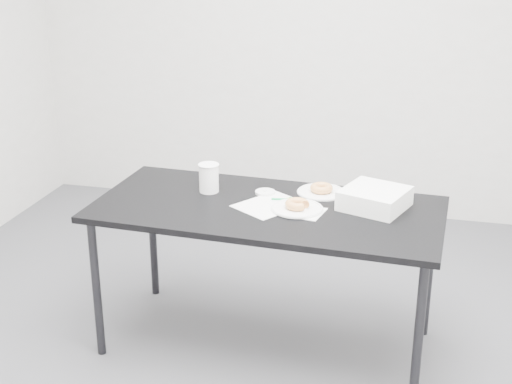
% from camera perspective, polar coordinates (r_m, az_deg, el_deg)
% --- Properties ---
extents(floor, '(4.00, 4.00, 0.00)m').
position_cam_1_polar(floor, '(3.68, -2.09, -12.32)').
color(floor, '#45464A').
rests_on(floor, ground).
extents(wall_back, '(4.00, 0.02, 2.70)m').
position_cam_1_polar(wall_back, '(5.08, 4.08, 13.20)').
color(wall_back, silver).
rests_on(wall_back, floor).
extents(table, '(1.68, 0.85, 0.75)m').
position_cam_1_polar(table, '(3.39, 0.90, -2.05)').
color(table, black).
rests_on(table, floor).
extents(scorecard, '(0.37, 0.39, 0.00)m').
position_cam_1_polar(scorecard, '(3.39, 1.10, -1.04)').
color(scorecard, white).
rests_on(scorecard, table).
extents(logo_patch, '(0.07, 0.07, 0.00)m').
position_cam_1_polar(logo_patch, '(3.45, 2.79, -0.61)').
color(logo_patch, green).
rests_on(logo_patch, scorecard).
extents(pen, '(0.14, 0.03, 0.01)m').
position_cam_1_polar(pen, '(3.44, 2.42, -0.59)').
color(pen, '#0E9C4D').
rests_on(pen, scorecard).
extents(napkin, '(0.20, 0.20, 0.00)m').
position_cam_1_polar(napkin, '(3.31, 3.90, -1.60)').
color(napkin, white).
rests_on(napkin, table).
extents(plate_near, '(0.24, 0.24, 0.01)m').
position_cam_1_polar(plate_near, '(3.33, 3.31, -1.33)').
color(plate_near, white).
rests_on(plate_near, napkin).
extents(donut_near, '(0.15, 0.15, 0.04)m').
position_cam_1_polar(donut_near, '(3.33, 3.31, -0.97)').
color(donut_near, '#DB8645').
rests_on(donut_near, plate_near).
extents(plate_far, '(0.24, 0.24, 0.01)m').
position_cam_1_polar(plate_far, '(3.56, 5.25, -0.01)').
color(plate_far, white).
rests_on(plate_far, table).
extents(donut_far, '(0.15, 0.15, 0.04)m').
position_cam_1_polar(donut_far, '(3.55, 5.26, 0.32)').
color(donut_far, '#DB8645').
rests_on(donut_far, plate_far).
extents(coffee_cup, '(0.10, 0.10, 0.15)m').
position_cam_1_polar(coffee_cup, '(3.54, -3.79, 1.14)').
color(coffee_cup, white).
rests_on(coffee_cup, table).
extents(cup_lid, '(0.10, 0.10, 0.01)m').
position_cam_1_polar(cup_lid, '(3.53, 0.74, -0.02)').
color(cup_lid, white).
rests_on(cup_lid, table).
extents(bakery_box, '(0.35, 0.35, 0.09)m').
position_cam_1_polar(bakery_box, '(3.39, 9.47, -0.51)').
color(bakery_box, white).
rests_on(bakery_box, table).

